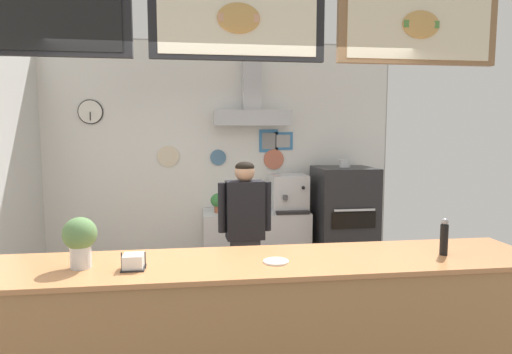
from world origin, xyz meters
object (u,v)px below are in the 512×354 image
object	(u,v)px
espresso_machine	(289,193)
basil_vase	(80,240)
shop_worker	(245,236)
condiment_plate	(276,261)
napkin_holder	(133,262)
potted_thyme	(218,201)
potted_sage	(248,202)
pepper_grinder	(444,237)
pizza_oven	(343,223)

from	to	relation	value
espresso_machine	basil_vase	size ratio (longest dim) A/B	1.69
shop_worker	condiment_plate	bearing A→B (deg)	88.40
espresso_machine	napkin_holder	xyz separation A→B (m)	(-1.54, -2.81, 0.01)
espresso_machine	potted_thyme	bearing A→B (deg)	-179.42
potted_sage	condiment_plate	distance (m)	2.83
pepper_grinder	basil_vase	size ratio (longest dim) A/B	0.80
potted_thyme	condiment_plate	distance (m)	2.80
potted_thyme	condiment_plate	xyz separation A→B (m)	(0.25, -2.79, 0.06)
napkin_holder	pepper_grinder	world-z (taller)	pepper_grinder
potted_thyme	pepper_grinder	size ratio (longest dim) A/B	0.98
potted_thyme	potted_sage	bearing A→B (deg)	5.71
pizza_oven	shop_worker	xyz separation A→B (m)	(-1.40, -1.14, 0.15)
espresso_machine	potted_thyme	world-z (taller)	espresso_machine
shop_worker	basil_vase	size ratio (longest dim) A/B	5.21
shop_worker	potted_thyme	size ratio (longest dim) A/B	6.67
pizza_oven	espresso_machine	bearing A→B (deg)	167.83
potted_sage	potted_thyme	xyz separation A→B (m)	(-0.38, -0.04, 0.02)
espresso_machine	condiment_plate	xyz separation A→B (m)	(-0.67, -2.80, -0.03)
shop_worker	potted_thyme	xyz separation A→B (m)	(-0.21, 1.28, 0.15)
pizza_oven	shop_worker	world-z (taller)	shop_worker
shop_worker	condiment_plate	xyz separation A→B (m)	(0.04, -1.50, 0.21)
potted_sage	potted_thyme	world-z (taller)	potted_thyme
napkin_holder	condiment_plate	xyz separation A→B (m)	(0.87, 0.02, -0.03)
shop_worker	espresso_machine	xyz separation A→B (m)	(0.71, 1.29, 0.23)
condiment_plate	pepper_grinder	size ratio (longest dim) A/B	0.65
shop_worker	condiment_plate	distance (m)	1.52
napkin_holder	condiment_plate	distance (m)	0.87
shop_worker	pepper_grinder	distance (m)	1.92
shop_worker	napkin_holder	xyz separation A→B (m)	(-0.83, -1.52, 0.24)
potted_thyme	pepper_grinder	xyz separation A→B (m)	(1.39, -2.77, 0.18)
shop_worker	potted_sage	world-z (taller)	shop_worker
shop_worker	napkin_holder	bearing A→B (deg)	58.14
pizza_oven	basil_vase	bearing A→B (deg)	-134.53
shop_worker	espresso_machine	size ratio (longest dim) A/B	3.09
espresso_machine	potted_sage	world-z (taller)	espresso_machine
pepper_grinder	pizza_oven	bearing A→B (deg)	85.18
pizza_oven	napkin_holder	distance (m)	3.50
espresso_machine	pepper_grinder	distance (m)	2.82
espresso_machine	pepper_grinder	world-z (taller)	espresso_machine
pizza_oven	shop_worker	distance (m)	1.82
pepper_grinder	basil_vase	bearing A→B (deg)	179.22
napkin_holder	pepper_grinder	xyz separation A→B (m)	(2.01, 0.03, 0.08)
espresso_machine	napkin_holder	world-z (taller)	espresso_machine
napkin_holder	pepper_grinder	size ratio (longest dim) A/B	0.58
basil_vase	pepper_grinder	bearing A→B (deg)	-0.78
pizza_oven	napkin_holder	world-z (taller)	pizza_oven
pizza_oven	basil_vase	xyz separation A→B (m)	(-2.55, -2.60, 0.53)
pepper_grinder	shop_worker	bearing A→B (deg)	128.52
potted_sage	espresso_machine	bearing A→B (deg)	-3.17
condiment_plate	basil_vase	world-z (taller)	basil_vase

